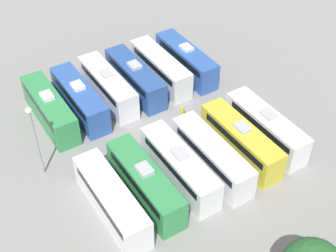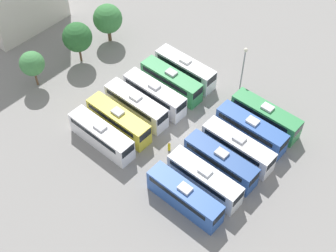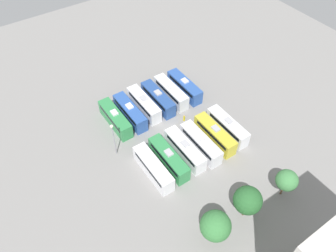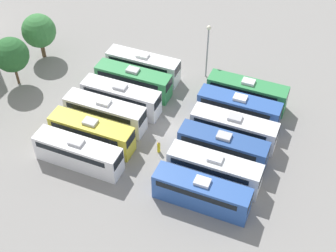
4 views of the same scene
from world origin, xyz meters
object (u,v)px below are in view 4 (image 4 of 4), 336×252
Objects in this scene: bus_0 at (201,192)px; worker_person at (159,147)px; bus_8 at (105,112)px; bus_6 at (78,152)px; bus_7 at (92,132)px; bus_1 at (214,169)px; bus_10 at (133,80)px; light_pole at (208,43)px; tree_1 at (11,55)px; bus_4 at (239,108)px; bus_5 at (247,92)px; tree_2 at (39,31)px; bus_2 at (223,147)px; bus_11 at (143,65)px; bus_9 at (121,97)px; bus_3 at (233,128)px.

worker_person is at bearing 53.49° from bus_0.
bus_8 is at bearing 76.27° from worker_person.
bus_7 is (3.41, 0.19, 0.00)m from bus_6.
bus_1 is 7.49m from worker_person.
light_pole is (6.84, -7.83, 3.60)m from bus_10.
bus_10 is (7.06, -0.45, 0.00)m from bus_8.
worker_person is (-1.95, -7.97, -1.09)m from bus_8.
tree_1 is at bearing 71.91° from bus_0.
bus_4 and bus_5 have the same top height.
bus_2 is at bearing -107.31° from tree_2.
tree_1 is (9.75, 29.86, 2.83)m from bus_0.
light_pole is at bearing -67.24° from bus_11.
bus_4 is 1.00× the size of bus_10.
tree_1 is (-4.35, 29.74, 2.83)m from bus_4.
bus_9 is 3.69m from bus_10.
bus_11 is 1.46× the size of tree_1.
light_pole is 1.15× the size of tree_1.
bus_2 is at bearing -154.21° from light_pole.
bus_6 is at bearing 115.67° from bus_2.
bus_7 and bus_10 have the same top height.
bus_1 is at bearing -158.43° from light_pole.
bus_7 is at bearing 133.70° from bus_5.
bus_6 is at bearing -176.84° from bus_7.
bus_6 is 17.64m from bus_11.
worker_person is (-12.34, 6.99, -1.09)m from bus_5.
bus_1 is at bearing -113.06° from tree_2.
bus_1 is 1.27× the size of light_pole.
bus_9 is (10.47, -0.08, 0.00)m from bus_6.
bus_8 is 1.46× the size of tree_1.
bus_3 is at bearing -146.40° from light_pole.
tree_1 is at bearing 115.97° from light_pole.
bus_0 is 1.46× the size of tree_1.
bus_8 is (7.11, 0.40, 0.00)m from bus_6.
bus_0 is 1.00× the size of bus_1.
bus_3 and bus_4 have the same top height.
bus_1 and bus_10 have the same top height.
bus_2 and bus_4 have the same top height.
bus_1 and bus_6 have the same top height.
bus_3 is at bearing -115.61° from bus_11.
bus_1 is 1.00× the size of bus_4.
worker_person is at bearing -77.32° from bus_7.
bus_1 is 13.99m from bus_5.
bus_6 reaches higher than worker_person.
bus_5 and bus_9 have the same top height.
bus_9 is (-7.03, 14.47, 0.00)m from bus_5.
light_pole is (21.03, 6.70, 3.60)m from bus_0.
bus_1 and bus_2 have the same top height.
bus_8 is at bearing 76.70° from bus_1.
bus_5 is 20.39m from bus_7.
bus_2 and bus_10 have the same top height.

